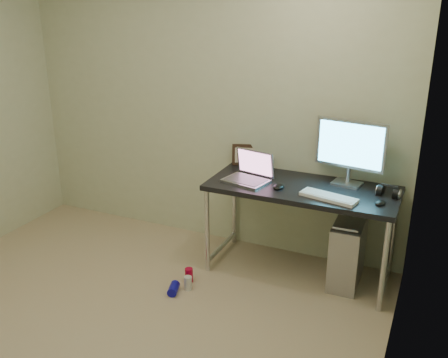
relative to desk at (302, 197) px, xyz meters
The scene contains 18 objects.
floor 1.85m from the desk, 123.82° to the right, with size 3.50×3.50×0.00m, color tan.
wall_back 1.17m from the desk, 161.80° to the left, with size 3.50×0.02×2.50m, color beige.
wall_right 1.74m from the desk, 61.17° to the right, with size 0.02×3.50×2.50m, color beige.
desk is the anchor object (origin of this frame).
tower_computer 0.56m from the desk, ahead, with size 0.23×0.50×0.55m.
cable_a 0.50m from the desk, 38.75° to the left, with size 0.01×0.01×0.70m, color black.
cable_b 0.56m from the desk, 30.27° to the left, with size 0.01×0.01×0.72m, color black.
can_red 1.07m from the desk, 146.21° to the right, with size 0.06×0.06×0.11m, color #B5052E.
can_white 1.10m from the desk, 139.22° to the right, with size 0.06×0.06×0.11m, color silver.
can_blue 1.21m from the desk, 138.28° to the right, with size 0.07×0.07×0.13m, color #110FAC.
laptop 0.44m from the desk, behind, with size 0.38×0.34×0.23m.
monitor 0.52m from the desk, 31.70° to the left, with size 0.54×0.19×0.51m.
keyboard 0.31m from the desk, 34.61° to the right, with size 0.41×0.13×0.02m, color white.
mouse_right 0.61m from the desk, 11.23° to the right, with size 0.06×0.10×0.04m, color black.
mouse_left 0.22m from the desk, 143.36° to the right, with size 0.08×0.12×0.04m, color black.
headphones 0.64m from the desk, ahead, with size 0.17×0.10×0.11m.
picture_frame 0.68m from the desk, 153.64° to the left, with size 0.23×0.03×0.18m, color black.
webcam 0.48m from the desk, 140.91° to the left, with size 0.04×0.04×0.11m.
Camera 1 is at (1.88, -2.06, 2.12)m, focal length 40.00 mm.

